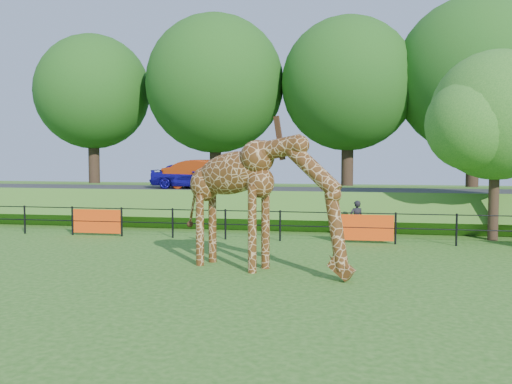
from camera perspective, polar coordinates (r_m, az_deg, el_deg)
ground at (r=12.68m, az=-2.75°, el=-10.43°), size 90.00×90.00×0.00m
giraffe at (r=15.02m, az=0.80°, el=-1.14°), size 5.06×2.77×3.63m
perimeter_fence at (r=20.32m, az=2.42°, el=-3.38°), size 28.07×0.10×1.10m
embankment at (r=27.71m, az=4.60°, el=-1.21°), size 40.00×9.00×1.30m
road at (r=26.16m, az=4.28°, el=0.05°), size 40.00×5.00×0.12m
car_blue at (r=27.55m, az=-6.68°, el=1.66°), size 3.74×1.64×1.25m
car_red at (r=27.35m, az=-4.90°, el=1.78°), size 4.24×1.67×1.37m
visitor at (r=21.37m, az=10.02°, el=-2.69°), size 0.59×0.49×1.38m
tree_east at (r=22.13m, az=23.10°, el=6.59°), size 5.40×4.71×6.76m
bg_tree_line at (r=34.20m, az=9.02°, el=10.73°), size 37.30×8.80×11.82m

